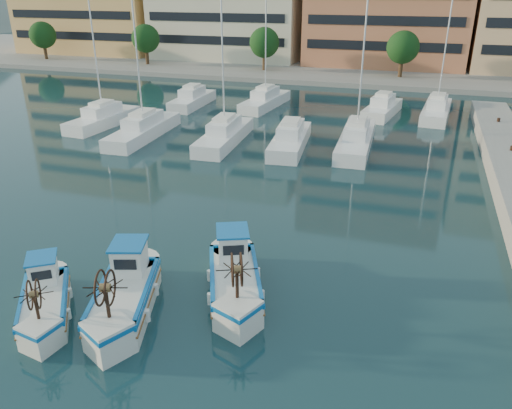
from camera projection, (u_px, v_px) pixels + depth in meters
name	position (u px, v px, depth m)	size (l,w,h in m)	color
ground	(192.00, 323.00, 18.02)	(300.00, 300.00, 0.00)	#193A42
yacht_marina	(289.00, 121.00, 42.95)	(37.61, 23.68, 11.50)	white
fishing_boat_a	(45.00, 299.00, 18.23)	(3.47, 3.98, 2.45)	silver
fishing_boat_b	(125.00, 292.00, 18.38)	(3.20, 4.82, 2.92)	silver
fishing_boat_c	(234.00, 276.00, 19.41)	(3.50, 4.80, 2.89)	silver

